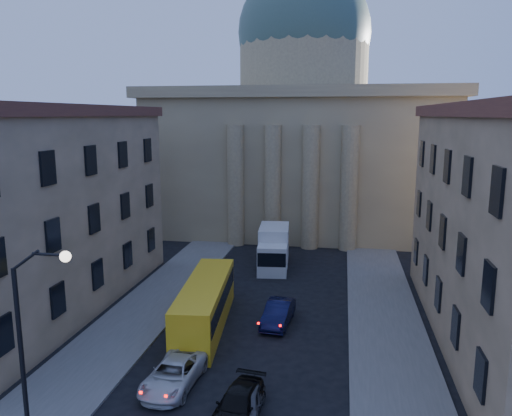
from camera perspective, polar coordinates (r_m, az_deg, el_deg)
The scene contains 11 objects.
sidewalk_left at distance 33.46m, azimuth -16.00°, elevation -14.45°, with size 5.00×60.00×0.15m, color #605E58.
sidewalk_right at distance 30.64m, azimuth 15.46°, elevation -16.86°, with size 5.00×60.00×0.15m, color #605E58.
church at distance 64.82m, azimuth 5.28°, elevation 8.68°, with size 68.02×28.76×36.60m.
building_left at distance 38.84m, azimuth -25.33°, elevation -0.19°, with size 11.60×26.60×14.70m.
street_lamp at distance 22.79m, azimuth -24.31°, elevation -12.90°, with size 2.62×0.44×8.83m.
car_left_mid at distance 27.73m, azimuth -9.41°, elevation -18.24°, with size 2.31×5.02×1.40m, color silver.
car_right_mid at distance 25.11m, azimuth -2.11°, elevation -21.55°, with size 1.82×4.48×1.30m, color black.
car_right_far at distance 25.31m, azimuth -1.08°, elevation -21.34°, with size 1.46×3.64×1.24m, color #46474B.
car_right_distant at distance 34.61m, azimuth 2.56°, elevation -11.91°, with size 1.62×4.65×1.53m, color black.
city_bus at distance 33.98m, azimuth -5.83°, elevation -10.75°, with size 3.58×11.21×3.11m.
box_truck at distance 46.49m, azimuth 2.02°, elevation -4.69°, with size 3.22×6.92×3.69m.
Camera 1 is at (5.31, -9.10, 14.01)m, focal length 35.00 mm.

